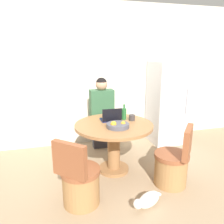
{
  "coord_description": "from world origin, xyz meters",
  "views": [
    {
      "loc": [
        -0.9,
        -2.56,
        1.72
      ],
      "look_at": [
        -0.08,
        0.38,
        0.88
      ],
      "focal_mm": 35.0,
      "sensor_mm": 36.0,
      "label": 1
    }
  ],
  "objects": [
    {
      "name": "bottle",
      "position": [
        0.13,
        0.45,
        0.83
      ],
      "size": [
        0.07,
        0.07,
        0.24
      ],
      "color": "#23602D",
      "rests_on": "dining_table"
    },
    {
      "name": "coffee_cup",
      "position": [
        0.22,
        0.37,
        0.78
      ],
      "size": [
        0.09,
        0.09,
        0.09
      ],
      "color": "#383333",
      "rests_on": "dining_table"
    },
    {
      "name": "ground_plane",
      "position": [
        0.0,
        0.0,
        0.0
      ],
      "size": [
        12.0,
        12.0,
        0.0
      ],
      "primitive_type": "plane",
      "color": "#9E8466"
    },
    {
      "name": "dining_table",
      "position": [
        -0.08,
        0.28,
        0.54
      ],
      "size": [
        1.12,
        1.12,
        0.73
      ],
      "color": "olive",
      "rests_on": "ground_plane"
    },
    {
      "name": "refrigerator",
      "position": [
        1.24,
        1.11,
        0.78
      ],
      "size": [
        0.64,
        0.65,
        1.56
      ],
      "color": "silver",
      "rests_on": "ground_plane"
    },
    {
      "name": "person_seated",
      "position": [
        -0.09,
        1.06,
        0.71
      ],
      "size": [
        0.4,
        0.37,
        1.31
      ],
      "rotation": [
        0.0,
        0.0,
        3.14
      ],
      "color": "#2D2D38",
      "rests_on": "ground_plane"
    },
    {
      "name": "chair_near_right_corner",
      "position": [
        0.57,
        -0.28,
        0.27
      ],
      "size": [
        0.52,
        0.52,
        0.83
      ],
      "rotation": [
        0.0,
        0.0,
        -2.28
      ],
      "color": "#9E7042",
      "rests_on": "ground_plane"
    },
    {
      "name": "wall_back",
      "position": [
        0.0,
        1.48,
        1.3
      ],
      "size": [
        7.0,
        0.06,
        2.6
      ],
      "color": "beige",
      "rests_on": "ground_plane"
    },
    {
      "name": "chair_near_left_corner",
      "position": [
        -0.67,
        -0.35,
        0.27
      ],
      "size": [
        0.52,
        0.52,
        0.83
      ],
      "rotation": [
        0.0,
        0.0,
        2.39
      ],
      "color": "#9E7042",
      "rests_on": "ground_plane"
    },
    {
      "name": "cat",
      "position": [
        0.07,
        -0.61,
        0.09
      ],
      "size": [
        0.42,
        0.27,
        0.17
      ],
      "rotation": [
        0.0,
        0.0,
        3.56
      ],
      "color": "white",
      "rests_on": "ground_plane"
    },
    {
      "name": "laptop",
      "position": [
        -0.08,
        0.43,
        0.78
      ],
      "size": [
        0.29,
        0.21,
        0.2
      ],
      "rotation": [
        0.0,
        0.0,
        3.14
      ],
      "color": "#141947",
      "rests_on": "dining_table"
    },
    {
      "name": "fruit_bowl",
      "position": [
        -0.08,
        0.12,
        0.77
      ],
      "size": [
        0.31,
        0.31,
        0.1
      ],
      "color": "#4C4C56",
      "rests_on": "dining_table"
    }
  ]
}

